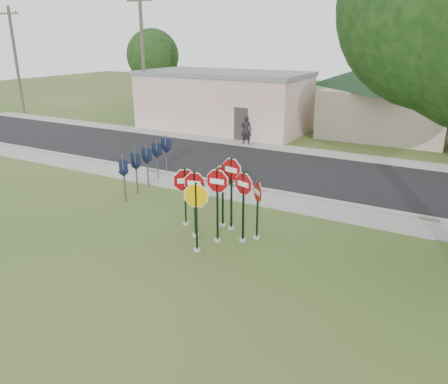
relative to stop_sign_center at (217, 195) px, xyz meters
The scene contains 20 objects.
ground 2.01m from the stop_sign_center, 101.49° to the right, with size 120.00×120.00×0.00m, color #35511E.
sidewalk_near 4.69m from the stop_sign_center, 92.93° to the left, with size 60.00×1.60×0.06m, color gray.
road 9.05m from the stop_sign_center, 91.45° to the left, with size 60.00×7.00×0.04m, color black.
sidewalk_far 13.30m from the stop_sign_center, 90.98° to the left, with size 60.00×1.60×0.06m, color gray.
curb 5.63m from the stop_sign_center, 92.39° to the left, with size 60.00×0.20×0.14m, color gray.
stop_sign_center is the anchor object (origin of this frame).
stop_sign_yellow 0.98m from the stop_sign_center, 102.95° to the right, with size 1.03×0.35×2.41m.
stop_sign_left 0.87m from the stop_sign_center, behind, with size 0.99×0.26×2.43m.
stop_sign_right 0.85m from the stop_sign_center, 28.29° to the left, with size 0.98×0.33×2.54m.
stop_sign_back_right 1.11m from the stop_sign_center, 93.78° to the left, with size 1.09×0.24×2.76m.
stop_sign_back_left 1.28m from the stop_sign_center, 111.41° to the left, with size 1.11×0.24×2.41m.
stop_sign_far_right 1.40m from the stop_sign_center, 38.11° to the left, with size 0.70×0.70×2.17m.
stop_sign_far_left 1.85m from the stop_sign_center, 159.39° to the left, with size 0.90×0.76×2.27m.
route_sign_row 6.58m from the stop_sign_center, 148.90° to the left, with size 1.43×4.63×2.00m.
building_stucco 19.25m from the stop_sign_center, 118.63° to the left, with size 12.20×6.20×4.20m.
building_house 21.06m from the stop_sign_center, 85.13° to the left, with size 11.60×11.60×6.20m.
utility_pole_near 20.30m from the stop_sign_center, 135.27° to the left, with size 2.20×0.26×9.50m.
utility_pole_far 31.70m from the stop_sign_center, 153.47° to the left, with size 2.20×0.26×9.00m.
bg_tree_left 30.72m from the stop_sign_center, 131.46° to the left, with size 4.90×4.90×7.35m.
pedestrian 14.09m from the stop_sign_center, 112.53° to the left, with size 0.67×0.44×1.84m, color black.
Camera 1 is at (6.89, -10.42, 6.45)m, focal length 35.00 mm.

